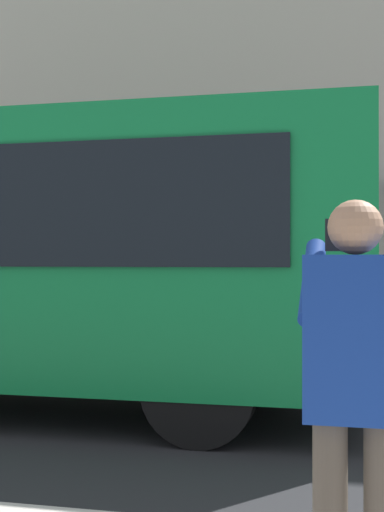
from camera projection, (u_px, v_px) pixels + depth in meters
The scene contains 3 objects.
ground_plane at pixel (273, 416), 7.52m from camera, with size 60.00×60.00×0.00m, color #232326.
building_facade_far at pixel (319, 35), 14.16m from camera, with size 28.00×1.55×12.00m.
pedestrian_photographer at pixel (357, 378), 2.91m from camera, with size 0.53×0.52×1.70m.
Camera 1 is at (-0.97, 7.51, 1.61)m, focal length 51.29 mm.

